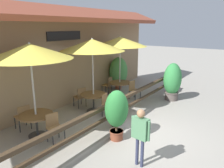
# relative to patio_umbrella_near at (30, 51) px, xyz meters

# --- Properties ---
(ground_plane) EXTENTS (60.00, 60.00, 0.00)m
(ground_plane) POSITION_rel_patio_umbrella_near_xyz_m (1.97, -2.69, -2.69)
(ground_plane) COLOR gray
(building_facade) EXTENTS (14.28, 1.49, 4.23)m
(building_facade) POSITION_rel_patio_umbrella_near_xyz_m (1.97, 1.41, -0.52)
(building_facade) COLOR #997A56
(building_facade) RESTS_ON ground
(patio_railing) EXTENTS (10.40, 0.14, 0.95)m
(patio_railing) POSITION_rel_patio_umbrella_near_xyz_m (1.97, -1.64, -1.99)
(patio_railing) COLOR #3D2D1E
(patio_railing) RESTS_ON ground
(patio_umbrella_near) EXTENTS (2.50, 2.50, 2.95)m
(patio_umbrella_near) POSITION_rel_patio_umbrella_near_xyz_m (0.00, 0.00, 0.00)
(patio_umbrella_near) COLOR #B7B2A8
(patio_umbrella_near) RESTS_ON ground
(dining_table_near) EXTENTS (1.05, 1.05, 0.73)m
(dining_table_near) POSITION_rel_patio_umbrella_near_xyz_m (0.00, 0.00, -2.10)
(dining_table_near) COLOR brown
(dining_table_near) RESTS_ON ground
(chair_near_streetside) EXTENTS (0.51, 0.51, 0.87)m
(chair_near_streetside) POSITION_rel_patio_umbrella_near_xyz_m (0.09, -0.74, -2.19)
(chair_near_streetside) COLOR olive
(chair_near_streetside) RESTS_ON ground
(chair_near_wallside) EXTENTS (0.49, 0.49, 0.87)m
(chair_near_wallside) POSITION_rel_patio_umbrella_near_xyz_m (0.01, 0.74, -2.19)
(chair_near_wallside) COLOR olive
(chair_near_wallside) RESTS_ON ground
(patio_umbrella_middle) EXTENTS (2.50, 2.50, 2.95)m
(patio_umbrella_middle) POSITION_rel_patio_umbrella_near_xyz_m (2.65, -0.11, 0.00)
(patio_umbrella_middle) COLOR #B7B2A8
(patio_umbrella_middle) RESTS_ON ground
(dining_table_middle) EXTENTS (1.05, 1.05, 0.73)m
(dining_table_middle) POSITION_rel_patio_umbrella_near_xyz_m (2.65, -0.11, -2.10)
(dining_table_middle) COLOR brown
(dining_table_middle) RESTS_ON ground
(chair_middle_streetside) EXTENTS (0.47, 0.47, 0.87)m
(chair_middle_streetside) POSITION_rel_patio_umbrella_near_xyz_m (2.58, -0.87, -2.19)
(chair_middle_streetside) COLOR olive
(chair_middle_streetside) RESTS_ON ground
(chair_middle_wallside) EXTENTS (0.51, 0.51, 0.87)m
(chair_middle_wallside) POSITION_rel_patio_umbrella_near_xyz_m (2.68, 0.64, -2.19)
(chair_middle_wallside) COLOR olive
(chair_middle_wallside) RESTS_ON ground
(patio_umbrella_far) EXTENTS (2.50, 2.50, 2.95)m
(patio_umbrella_far) POSITION_rel_patio_umbrella_near_xyz_m (4.87, 0.07, 0.00)
(patio_umbrella_far) COLOR #B7B2A8
(patio_umbrella_far) RESTS_ON ground
(dining_table_far) EXTENTS (1.05, 1.05, 0.73)m
(dining_table_far) POSITION_rel_patio_umbrella_near_xyz_m (4.87, 0.07, -2.10)
(dining_table_far) COLOR brown
(dining_table_far) RESTS_ON ground
(chair_far_streetside) EXTENTS (0.49, 0.49, 0.87)m
(chair_far_streetside) POSITION_rel_patio_umbrella_near_xyz_m (4.95, -0.69, -2.19)
(chair_far_streetside) COLOR olive
(chair_far_streetside) RESTS_ON ground
(chair_far_wallside) EXTENTS (0.49, 0.49, 0.87)m
(chair_far_wallside) POSITION_rel_patio_umbrella_near_xyz_m (4.94, 0.83, -2.19)
(chair_far_wallside) COLOR olive
(chair_far_wallside) RESTS_ON ground
(potted_plant_tall_tropical) EXTENTS (0.76, 0.68, 1.57)m
(potted_plant_tall_tropical) POSITION_rel_patio_umbrella_near_xyz_m (1.27, -2.18, -1.75)
(potted_plant_tall_tropical) COLOR brown
(potted_plant_tall_tropical) RESTS_ON ground
(potted_plant_small_flowering) EXTENTS (0.90, 0.81, 1.76)m
(potted_plant_small_flowering) POSITION_rel_patio_umbrella_near_xyz_m (5.87, -2.21, -1.77)
(potted_plant_small_flowering) COLOR #564C47
(potted_plant_small_flowering) RESTS_ON ground
(potted_plant_entrance_palm) EXTENTS (1.07, 0.96, 1.77)m
(potted_plant_entrance_palm) POSITION_rel_patio_umbrella_near_xyz_m (5.95, 0.86, -1.73)
(potted_plant_entrance_palm) COLOR #9E4C33
(potted_plant_entrance_palm) RESTS_ON ground
(pedestrian) EXTENTS (0.22, 0.53, 1.50)m
(pedestrian) POSITION_rel_patio_umbrella_near_xyz_m (0.51, -3.39, -1.72)
(pedestrian) COLOR #2D334C
(pedestrian) RESTS_ON ground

